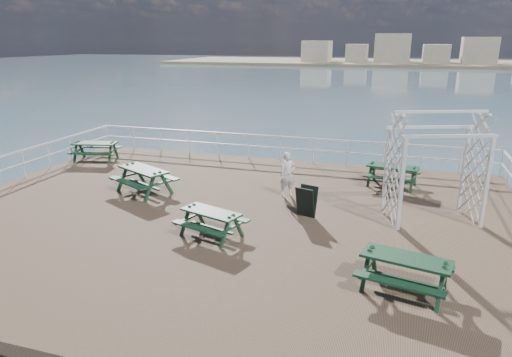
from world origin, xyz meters
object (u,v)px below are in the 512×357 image
object	(u,v)px
picnic_table_b	(144,175)
picnic_table_d	(211,218)
trellis_arbor	(435,173)
picnic_table_a	(95,147)
person	(287,174)
picnic_table_e	(406,266)
picnic_table_c	(392,171)

from	to	relation	value
picnic_table_b	picnic_table_d	bearing A→B (deg)	-10.82
trellis_arbor	picnic_table_a	bearing A→B (deg)	147.31
picnic_table_b	person	xyz separation A→B (m)	(4.88, 1.08, 0.15)
picnic_table_a	picnic_table_e	bearing A→B (deg)	-42.66
picnic_table_b	picnic_table_c	size ratio (longest dim) A/B	1.24
picnic_table_b	picnic_table_c	bearing A→B (deg)	47.61
picnic_table_c	trellis_arbor	xyz separation A→B (m)	(1.16, -3.05, 0.89)
picnic_table_b	trellis_arbor	size ratio (longest dim) A/B	0.76
picnic_table_c	person	bearing A→B (deg)	-136.81
person	picnic_table_c	bearing A→B (deg)	-2.70
picnic_table_b	picnic_table_d	distance (m)	4.60
picnic_table_e	person	bearing A→B (deg)	138.56
trellis_arbor	picnic_table_d	bearing A→B (deg)	-172.85
picnic_table_c	picnic_table_b	bearing A→B (deg)	-148.01
picnic_table_a	picnic_table_d	size ratio (longest dim) A/B	1.08
trellis_arbor	person	size ratio (longest dim) A/B	2.13
picnic_table_a	trellis_arbor	bearing A→B (deg)	-25.40
picnic_table_d	trellis_arbor	world-z (taller)	trellis_arbor
picnic_table_a	person	size ratio (longest dim) A/B	1.41
picnic_table_d	person	world-z (taller)	person
picnic_table_c	trellis_arbor	bearing A→B (deg)	-58.70
picnic_table_d	person	xyz separation A→B (m)	(1.20, 3.84, 0.25)
picnic_table_a	picnic_table_c	world-z (taller)	picnic_table_a
picnic_table_b	trellis_arbor	bearing A→B (deg)	27.39
picnic_table_d	trellis_arbor	distance (m)	6.55
picnic_table_a	picnic_table_e	distance (m)	15.02
picnic_table_a	picnic_table_b	xyz separation A→B (m)	(4.35, -3.27, 0.04)
picnic_table_a	picnic_table_c	distance (m)	12.62
picnic_table_a	trellis_arbor	distance (m)	14.14
picnic_table_a	picnic_table_d	xyz separation A→B (m)	(8.02, -6.03, -0.06)
picnic_table_a	picnic_table_c	size ratio (longest dim) A/B	1.07
picnic_table_d	picnic_table_e	xyz separation A→B (m)	(5.01, -1.42, 0.05)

